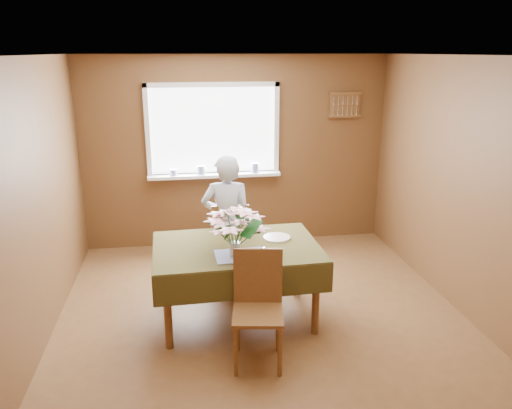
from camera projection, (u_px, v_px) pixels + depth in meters
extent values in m
plane|color=brown|center=(265.00, 325.00, 4.83)|extent=(4.50, 4.50, 0.00)
plane|color=white|center=(266.00, 55.00, 4.09)|extent=(4.50, 4.50, 0.00)
plane|color=brown|center=(236.00, 153.00, 6.58)|extent=(4.00, 0.00, 4.00)
plane|color=brown|center=(348.00, 338.00, 2.33)|extent=(4.00, 0.00, 4.00)
plane|color=brown|center=(30.00, 212.00, 4.16)|extent=(0.00, 4.50, 4.50)
plane|color=brown|center=(472.00, 192.00, 4.75)|extent=(0.00, 4.50, 4.50)
cube|color=white|center=(213.00, 131.00, 6.43)|extent=(1.60, 0.01, 1.10)
cube|color=white|center=(212.00, 85.00, 6.25)|extent=(1.72, 0.06, 0.06)
cube|color=white|center=(214.00, 175.00, 6.59)|extent=(1.72, 0.06, 0.06)
cube|color=white|center=(147.00, 132.00, 6.30)|extent=(0.06, 0.06, 1.22)
cube|color=white|center=(276.00, 129.00, 6.54)|extent=(0.06, 0.06, 1.22)
cube|color=white|center=(215.00, 175.00, 6.52)|extent=(1.72, 0.20, 0.04)
cylinder|color=white|center=(174.00, 172.00, 6.41)|extent=(0.09, 0.09, 0.08)
cylinder|color=white|center=(201.00, 170.00, 6.45)|extent=(0.11, 0.11, 0.12)
cylinder|color=white|center=(228.00, 170.00, 6.51)|extent=(0.12, 0.12, 0.09)
cylinder|color=white|center=(255.00, 168.00, 6.56)|extent=(0.10, 0.10, 0.13)
cube|color=brown|center=(345.00, 105.00, 6.59)|extent=(0.40, 0.03, 0.30)
cube|color=brown|center=(346.00, 94.00, 6.54)|extent=(0.44, 0.04, 0.03)
cube|color=brown|center=(345.00, 117.00, 6.62)|extent=(0.44, 0.04, 0.03)
cylinder|color=brown|center=(168.00, 312.00, 4.35)|extent=(0.07, 0.07, 0.71)
cylinder|color=brown|center=(316.00, 299.00, 4.58)|extent=(0.07, 0.07, 0.71)
cylinder|color=brown|center=(167.00, 272.00, 5.14)|extent=(0.07, 0.07, 0.71)
cylinder|color=brown|center=(293.00, 262.00, 5.37)|extent=(0.07, 0.07, 0.71)
cube|color=brown|center=(237.00, 249.00, 4.75)|extent=(1.53, 1.04, 0.04)
cube|color=#352E13|center=(236.00, 246.00, 4.74)|extent=(1.59, 1.10, 0.01)
cube|color=#352E13|center=(245.00, 285.00, 4.29)|extent=(1.56, 0.05, 0.28)
cube|color=#352E13|center=(230.00, 241.00, 5.28)|extent=(1.56, 0.05, 0.28)
cube|color=#352E13|center=(154.00, 266.00, 4.65)|extent=(0.04, 1.06, 0.28)
cube|color=#352E13|center=(315.00, 255.00, 4.92)|extent=(0.04, 1.06, 0.28)
cube|color=#508BE3|center=(240.00, 255.00, 4.50)|extent=(0.46, 0.34, 0.01)
cylinder|color=brown|center=(243.00, 254.00, 5.93)|extent=(0.04, 0.04, 0.43)
cylinder|color=brown|center=(213.00, 256.00, 5.88)|extent=(0.04, 0.04, 0.43)
cylinder|color=brown|center=(246.00, 266.00, 5.60)|extent=(0.04, 0.04, 0.43)
cylinder|color=brown|center=(215.00, 268.00, 5.55)|extent=(0.04, 0.04, 0.43)
cube|color=brown|center=(229.00, 242.00, 5.67)|extent=(0.41, 0.41, 0.03)
cube|color=brown|center=(230.00, 227.00, 5.42)|extent=(0.41, 0.03, 0.48)
cylinder|color=brown|center=(236.00, 352.00, 4.01)|extent=(0.04, 0.04, 0.44)
cylinder|color=brown|center=(280.00, 352.00, 4.00)|extent=(0.04, 0.04, 0.44)
cylinder|color=brown|center=(238.00, 328.00, 4.34)|extent=(0.04, 0.04, 0.44)
cylinder|color=brown|center=(278.00, 328.00, 4.34)|extent=(0.04, 0.04, 0.44)
cube|color=brown|center=(258.00, 314.00, 4.10)|extent=(0.47, 0.47, 0.03)
cube|color=brown|center=(258.00, 276.00, 4.21)|extent=(0.41, 0.10, 0.49)
imported|color=white|center=(227.00, 222.00, 5.42)|extent=(0.59, 0.42, 1.50)
cylinder|color=white|center=(235.00, 249.00, 4.49)|extent=(0.10, 0.10, 0.13)
cylinder|color=#33662D|center=(235.00, 238.00, 4.46)|extent=(0.06, 0.06, 0.09)
cylinder|color=white|center=(277.00, 237.00, 4.93)|extent=(0.28, 0.28, 0.01)
cube|color=silver|center=(262.00, 252.00, 4.56)|extent=(0.09, 0.23, 0.00)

